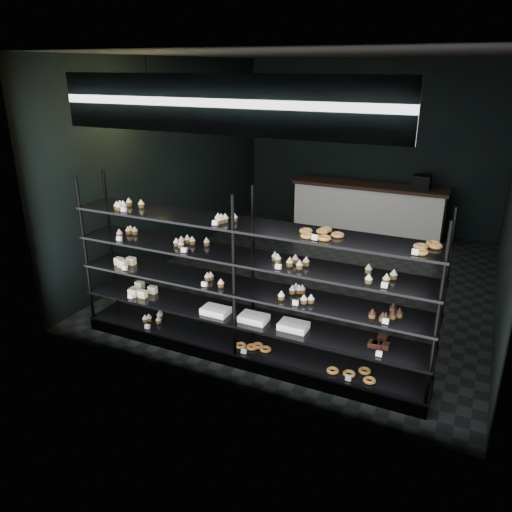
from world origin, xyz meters
name	(u,v)px	position (x,y,z in m)	size (l,w,h in m)	color
room	(321,175)	(0.00, 0.00, 1.60)	(5.01, 6.01, 3.20)	black
display_shelf	(242,306)	(-0.03, -2.45, 0.63)	(4.00, 0.50, 1.91)	black
signage	(218,105)	(0.00, -2.93, 2.75)	(3.30, 0.05, 0.50)	#0E0B3A
pendant_lamp	(150,117)	(-1.86, -1.41, 2.45)	(0.32, 0.32, 0.89)	black
service_counter	(368,209)	(0.17, 2.50, 0.50)	(2.89, 0.65, 1.23)	silver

